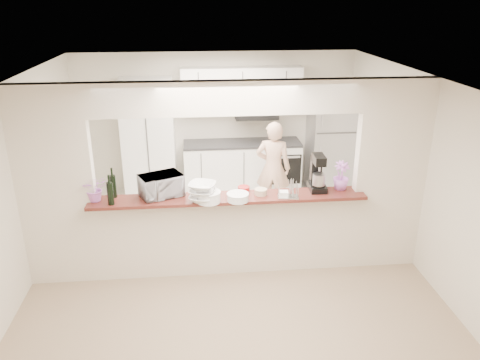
{
  "coord_description": "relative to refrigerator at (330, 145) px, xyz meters",
  "views": [
    {
      "loc": [
        -0.38,
        -5.32,
        3.39
      ],
      "look_at": [
        0.17,
        0.3,
        1.16
      ],
      "focal_mm": 35.0,
      "sensor_mm": 36.0,
      "label": 1
    }
  ],
  "objects": [
    {
      "name": "red_bowl",
      "position": [
        -1.85,
        -2.57,
        0.27
      ],
      "size": [
        0.15,
        0.15,
        0.07
      ],
      "primitive_type": "cylinder",
      "color": "maroon",
      "rests_on": "bar_counter"
    },
    {
      "name": "flower_right",
      "position": [
        -0.61,
        -2.6,
        0.42
      ],
      "size": [
        0.24,
        0.24,
        0.36
      ],
      "primitive_type": "imported",
      "rotation": [
        0.0,
        0.0,
        0.17
      ],
      "color": "#BB6ECC",
      "rests_on": "bar_counter"
    },
    {
      "name": "tile_overlay",
      "position": [
        -2.05,
        -1.1,
        -0.84
      ],
      "size": [
        5.0,
        2.9,
        0.01
      ],
      "primitive_type": "cube",
      "color": "beige",
      "rests_on": "floor"
    },
    {
      "name": "plate_stack_a",
      "position": [
        -2.3,
        -2.84,
        0.31
      ],
      "size": [
        0.29,
        0.29,
        0.13
      ],
      "color": "white",
      "rests_on": "bar_counter"
    },
    {
      "name": "person",
      "position": [
        -1.2,
        -0.93,
        -0.07
      ],
      "size": [
        0.65,
        0.52,
        1.55
      ],
      "primitive_type": "imported",
      "rotation": [
        0.0,
        0.0,
        2.86
      ],
      "color": "#DEAD90",
      "rests_on": "floor"
    },
    {
      "name": "serving_bowls",
      "position": [
        -2.37,
        -2.82,
        0.36
      ],
      "size": [
        0.4,
        0.4,
        0.23
      ],
      "primitive_type": "imported",
      "rotation": [
        0.0,
        0.0,
        -0.34
      ],
      "color": "white",
      "rests_on": "bar_counter"
    },
    {
      "name": "tan_bowl",
      "position": [
        -1.65,
        -2.68,
        0.28
      ],
      "size": [
        0.16,
        0.16,
        0.07
      ],
      "primitive_type": "cylinder",
      "color": "tan",
      "rests_on": "bar_counter"
    },
    {
      "name": "flower_left",
      "position": [
        -3.65,
        -2.67,
        0.4
      ],
      "size": [
        0.35,
        0.32,
        0.32
      ],
      "primitive_type": "imported",
      "rotation": [
        0.0,
        0.0,
        0.31
      ],
      "color": "#E478D9",
      "rests_on": "bar_counter"
    },
    {
      "name": "kitchen_cabinets",
      "position": [
        -2.24,
        0.07,
        0.12
      ],
      "size": [
        3.15,
        0.62,
        2.25
      ],
      "color": "white",
      "rests_on": "floor"
    },
    {
      "name": "wine_bottle_a",
      "position": [
        -3.45,
        -2.58,
        0.39
      ],
      "size": [
        0.08,
        0.08,
        0.38
      ],
      "color": "black",
      "rests_on": "bar_counter"
    },
    {
      "name": "wine_bottle_b",
      "position": [
        -3.45,
        -2.8,
        0.39
      ],
      "size": [
        0.07,
        0.07,
        0.37
      ],
      "color": "black",
      "rests_on": "bar_counter"
    },
    {
      "name": "bar_counter",
      "position": [
        -2.05,
        -2.65,
        -0.27
      ],
      "size": [
        3.4,
        0.38,
        1.09
      ],
      "color": "beige",
      "rests_on": "floor"
    },
    {
      "name": "partition",
      "position": [
        -2.05,
        -2.65,
        0.63
      ],
      "size": [
        5.0,
        0.15,
        2.5
      ],
      "color": "beige",
      "rests_on": "floor"
    },
    {
      "name": "stand_mixer",
      "position": [
        -0.92,
        -2.58,
        0.45
      ],
      "size": [
        0.21,
        0.33,
        0.47
      ],
      "color": "black",
      "rests_on": "bar_counter"
    },
    {
      "name": "utensil_caddy",
      "position": [
        -1.33,
        -2.8,
        0.34
      ],
      "size": [
        0.27,
        0.18,
        0.24
      ],
      "color": "silver",
      "rests_on": "bar_counter"
    },
    {
      "name": "floor",
      "position": [
        -2.05,
        -2.65,
        -0.85
      ],
      "size": [
        6.0,
        6.0,
        0.0
      ],
      "primitive_type": "plane",
      "color": "tan",
      "rests_on": "ground"
    },
    {
      "name": "plate_stack_b",
      "position": [
        -1.95,
        -2.84,
        0.29
      ],
      "size": [
        0.27,
        0.27,
        0.09
      ],
      "color": "white",
      "rests_on": "bar_counter"
    },
    {
      "name": "refrigerator",
      "position": [
        0.0,
        0.0,
        0.0
      ],
      "size": [
        0.75,
        0.7,
        1.7
      ],
      "primitive_type": "cube",
      "color": "#A5A4A9",
      "rests_on": "floor"
    },
    {
      "name": "toaster_oven",
      "position": [
        -2.87,
        -2.6,
        0.38
      ],
      "size": [
        0.59,
        0.51,
        0.27
      ],
      "primitive_type": "imported",
      "rotation": [
        0.0,
        0.0,
        0.43
      ],
      "color": "#B0B0B5",
      "rests_on": "bar_counter"
    }
  ]
}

